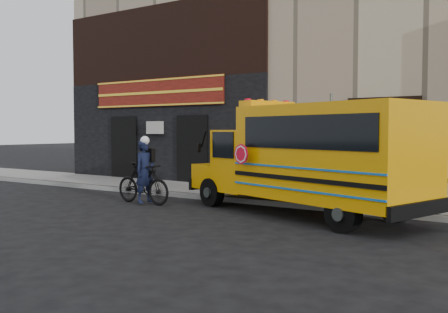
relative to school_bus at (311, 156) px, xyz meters
name	(u,v)px	position (x,y,z in m)	size (l,w,h in m)	color
ground	(166,213)	(-3.34, -1.57, -1.51)	(120.00, 120.00, 0.00)	black
curb	(222,199)	(-3.34, 1.03, -1.43)	(40.00, 0.20, 0.15)	gray
sidewalk	(247,193)	(-3.34, 2.53, -1.43)	(40.00, 3.00, 0.15)	slate
building	(322,37)	(-3.38, 8.89, 4.62)	(20.00, 10.70, 12.00)	tan
school_bus	(311,156)	(0.00, 0.00, 0.00)	(7.22, 4.22, 2.92)	black
sign_pole	(331,147)	(0.16, 0.91, 0.20)	(0.13, 0.26, 3.10)	#3F4743
bicycle	(143,183)	(-4.94, -0.70, -0.91)	(0.56, 2.00, 1.20)	black
cyclist	(145,173)	(-4.83, -0.72, -0.60)	(0.66, 0.43, 1.82)	black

